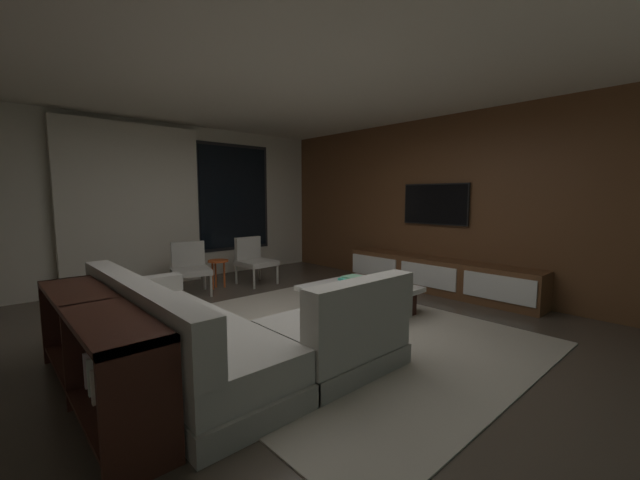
# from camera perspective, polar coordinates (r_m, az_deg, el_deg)

# --- Properties ---
(floor) EXTENTS (9.20, 9.20, 0.00)m
(floor) POSITION_cam_1_polar(r_m,az_deg,el_deg) (4.10, -2.95, -14.47)
(floor) COLOR #473D33
(back_wall_with_window) EXTENTS (6.60, 0.30, 2.70)m
(back_wall_with_window) POSITION_cam_1_polar(r_m,az_deg,el_deg) (6.99, -22.65, 5.01)
(back_wall_with_window) COLOR beige
(back_wall_with_window) RESTS_ON floor
(media_wall) EXTENTS (0.12, 7.80, 2.70)m
(media_wall) POSITION_cam_1_polar(r_m,az_deg,el_deg) (6.23, 19.37, 5.07)
(media_wall) COLOR brown
(media_wall) RESTS_ON floor
(ceiling) EXTENTS (8.20, 8.20, 0.00)m
(ceiling) POSITION_cam_1_polar(r_m,az_deg,el_deg) (4.02, -3.20, 24.35)
(ceiling) COLOR beige
(area_rug) EXTENTS (3.20, 3.80, 0.01)m
(area_rug) POSITION_cam_1_polar(r_m,az_deg,el_deg) (4.25, 1.69, -13.62)
(area_rug) COLOR #ADA391
(area_rug) RESTS_ON floor
(sectional_couch) EXTENTS (1.98, 2.50, 0.82)m
(sectional_couch) POSITION_cam_1_polar(r_m,az_deg,el_deg) (3.42, -14.53, -13.82)
(sectional_couch) COLOR gray
(sectional_couch) RESTS_ON floor
(coffee_table) EXTENTS (1.16, 1.16, 0.36)m
(coffee_table) POSITION_cam_1_polar(r_m,az_deg,el_deg) (4.81, 5.93, -8.93)
(coffee_table) COLOR black
(coffee_table) RESTS_ON floor
(book_stack_on_coffee_table) EXTENTS (0.30, 0.22, 0.11)m
(book_stack_on_coffee_table) POSITION_cam_1_polar(r_m,az_deg,el_deg) (4.86, 4.76, -6.07)
(book_stack_on_coffee_table) COLOR brown
(book_stack_on_coffee_table) RESTS_ON coffee_table
(accent_chair_near_window) EXTENTS (0.57, 0.59, 0.78)m
(accent_chair_near_window) POSITION_cam_1_polar(r_m,az_deg,el_deg) (6.53, -9.95, -2.67)
(accent_chair_near_window) COLOR #B2ADA0
(accent_chair_near_window) RESTS_ON floor
(accent_chair_by_curtain) EXTENTS (0.67, 0.68, 0.78)m
(accent_chair_by_curtain) POSITION_cam_1_polar(r_m,az_deg,el_deg) (6.08, -18.92, -3.61)
(accent_chair_by_curtain) COLOR #B2ADA0
(accent_chair_by_curtain) RESTS_ON floor
(side_stool) EXTENTS (0.32, 0.32, 0.46)m
(side_stool) POSITION_cam_1_polar(r_m,az_deg,el_deg) (6.30, -15.04, -3.69)
(side_stool) COLOR #BF4C1E
(side_stool) RESTS_ON floor
(media_console) EXTENTS (0.46, 3.10, 0.52)m
(media_console) POSITION_cam_1_polar(r_m,az_deg,el_deg) (6.13, 17.26, -5.21)
(media_console) COLOR brown
(media_console) RESTS_ON floor
(mounted_tv) EXTENTS (0.05, 1.11, 0.64)m
(mounted_tv) POSITION_cam_1_polar(r_m,az_deg,el_deg) (6.26, 16.88, 5.17)
(mounted_tv) COLOR black
(console_table_behind_couch) EXTENTS (0.40, 2.10, 0.74)m
(console_table_behind_couch) POSITION_cam_1_polar(r_m,az_deg,el_deg) (3.22, -30.70, -13.63)
(console_table_behind_couch) COLOR black
(console_table_behind_couch) RESTS_ON floor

